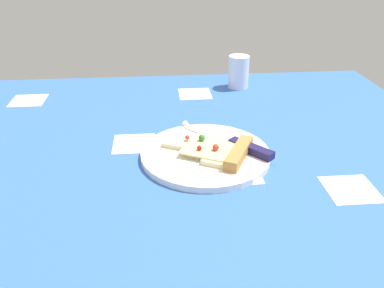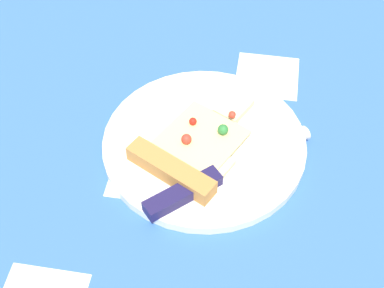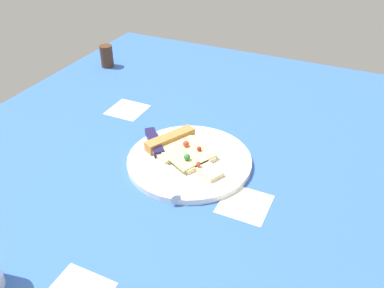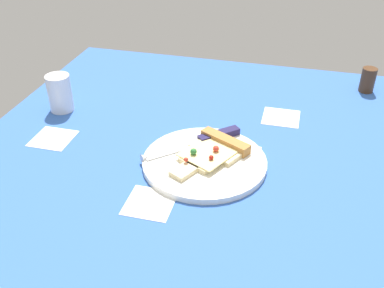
{
  "view_description": "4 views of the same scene",
  "coord_description": "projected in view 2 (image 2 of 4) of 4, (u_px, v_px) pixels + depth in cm",
  "views": [
    {
      "loc": [
        -63.98,
        6.35,
        40.2
      ],
      "look_at": [
        8.36,
        -0.12,
        1.83
      ],
      "focal_mm": 37.01,
      "sensor_mm": 36.0,
      "label": 1
    },
    {
      "loc": [
        11.63,
        -47.86,
        55.29
      ],
      "look_at": [
        4.61,
        -4.63,
        2.7
      ],
      "focal_mm": 51.21,
      "sensor_mm": 36.0,
      "label": 2
    },
    {
      "loc": [
        68.1,
        26.91,
        51.9
      ],
      "look_at": [
        2.11,
        -3.81,
        2.28
      ],
      "focal_mm": 37.84,
      "sensor_mm": 36.0,
      "label": 3
    },
    {
      "loc": [
        -10.94,
        73.35,
        55.8
      ],
      "look_at": [
        8.94,
        -3.81,
        4.01
      ],
      "focal_mm": 42.11,
      "sensor_mm": 36.0,
      "label": 4
    }
  ],
  "objects": [
    {
      "name": "pizza_slice",
      "position": [
        193.0,
        149.0,
        0.69
      ],
      "size": [
        15.05,
        19.04,
        2.68
      ],
      "rotation": [
        0.0,
        0.0,
        5.81
      ],
      "color": "beige",
      "rests_on": "plate"
    },
    {
      "name": "plate",
      "position": [
        204.0,
        144.0,
        0.71
      ],
      "size": [
        26.34,
        26.34,
        1.31
      ],
      "primitive_type": "cylinder",
      "color": "white",
      "rests_on": "ground_plane"
    },
    {
      "name": "ground_plane",
      "position": [
        165.0,
        134.0,
        0.75
      ],
      "size": [
        119.3,
        119.3,
        3.0
      ],
      "color": "#3360B7",
      "rests_on": "ground"
    },
    {
      "name": "knife",
      "position": [
        215.0,
        177.0,
        0.66
      ],
      "size": [
        19.19,
        17.68,
        2.45
      ],
      "rotation": [
        0.0,
        0.0,
        5.45
      ],
      "color": "silver",
      "rests_on": "plate"
    }
  ]
}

